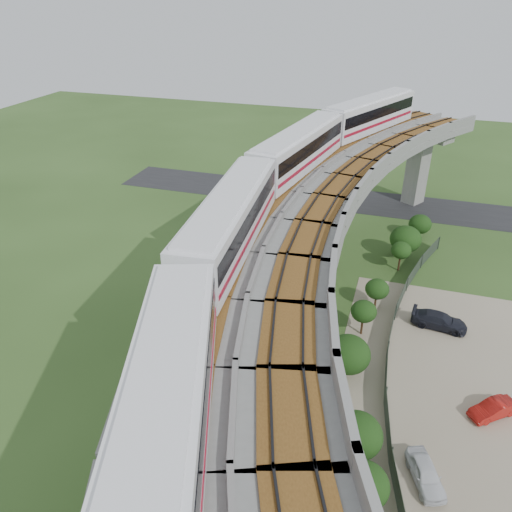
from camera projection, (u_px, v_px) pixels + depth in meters
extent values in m
plane|color=#314D1F|center=(279.00, 336.00, 40.24)|extent=(160.00, 160.00, 0.00)
cube|color=gray|center=(465.00, 390.00, 34.89)|extent=(18.00, 26.00, 0.04)
cube|color=#232326|center=(339.00, 199.00, 65.23)|extent=(60.00, 8.00, 0.03)
cube|color=#99968E|center=(417.00, 171.00, 62.29)|extent=(2.86, 2.93, 8.40)
cube|color=#99968E|center=(423.00, 133.00, 59.95)|extent=(7.21, 5.74, 1.20)
cube|color=#99968E|center=(319.00, 235.00, 46.64)|extent=(2.35, 2.51, 8.40)
cube|color=#99968E|center=(322.00, 187.00, 44.30)|extent=(7.31, 3.58, 1.20)
cube|color=#99968E|center=(250.00, 388.00, 29.28)|extent=(2.35, 2.51, 8.40)
cube|color=#99968E|center=(249.00, 322.00, 26.94)|extent=(7.31, 3.58, 1.20)
cube|color=gray|center=(397.00, 134.00, 55.86)|extent=(16.42, 20.91, 0.80)
cube|color=gray|center=(365.00, 119.00, 58.02)|extent=(8.66, 17.08, 1.00)
cube|color=gray|center=(434.00, 133.00, 52.82)|extent=(8.66, 17.08, 1.00)
cube|color=brown|center=(380.00, 126.00, 56.96)|extent=(10.68, 18.08, 0.12)
cube|color=black|center=(380.00, 125.00, 56.90)|extent=(9.69, 17.59, 0.12)
cube|color=brown|center=(415.00, 133.00, 54.30)|extent=(10.68, 18.08, 0.12)
cube|color=black|center=(415.00, 132.00, 54.25)|extent=(9.69, 17.59, 0.12)
cube|color=gray|center=(318.00, 181.00, 42.79)|extent=(11.77, 20.03, 0.80)
cube|color=gray|center=(272.00, 164.00, 44.02)|extent=(3.22, 18.71, 1.00)
cube|color=gray|center=(368.00, 179.00, 40.69)|extent=(3.22, 18.71, 1.00)
cube|color=brown|center=(294.00, 172.00, 43.42)|extent=(5.44, 19.05, 0.12)
cube|color=black|center=(294.00, 171.00, 43.36)|extent=(4.35, 18.88, 0.12)
cube|color=brown|center=(343.00, 180.00, 41.72)|extent=(5.44, 19.05, 0.12)
cube|color=black|center=(343.00, 179.00, 41.66)|extent=(4.35, 18.88, 0.12)
cube|color=gray|center=(253.00, 293.00, 27.58)|extent=(11.77, 20.03, 0.80)
cube|color=gray|center=(176.00, 273.00, 27.72)|extent=(3.22, 18.71, 1.00)
cube|color=gray|center=(332.00, 286.00, 26.58)|extent=(3.22, 18.71, 1.00)
cube|color=brown|center=(213.00, 283.00, 27.65)|extent=(5.44, 19.05, 0.12)
cube|color=black|center=(213.00, 281.00, 27.59)|extent=(4.35, 18.88, 0.12)
cube|color=brown|center=(292.00, 289.00, 27.07)|extent=(5.44, 19.05, 0.12)
cube|color=black|center=(293.00, 287.00, 27.01)|extent=(4.35, 18.88, 0.12)
cube|color=white|center=(166.00, 415.00, 16.93)|extent=(7.48, 15.05, 3.20)
cube|color=white|center=(161.00, 378.00, 16.10)|extent=(6.72, 14.17, 0.22)
cube|color=black|center=(165.00, 406.00, 16.71)|extent=(7.34, 14.51, 1.15)
cube|color=#A71027|center=(168.00, 431.00, 17.29)|extent=(7.34, 14.51, 0.30)
cube|color=black|center=(170.00, 445.00, 17.64)|extent=(5.98, 12.67, 0.28)
cube|color=white|center=(230.00, 221.00, 30.46)|extent=(3.95, 15.17, 3.20)
cube|color=white|center=(230.00, 195.00, 29.63)|extent=(3.35, 14.38, 0.22)
cube|color=black|center=(230.00, 215.00, 30.24)|extent=(3.96, 14.58, 1.15)
cube|color=#A71027|center=(231.00, 232.00, 30.82)|extent=(3.96, 14.58, 0.30)
cube|color=black|center=(231.00, 242.00, 31.17)|extent=(2.96, 12.86, 0.28)
cube|color=white|center=(299.00, 150.00, 43.24)|extent=(5.15, 15.24, 3.20)
cube|color=white|center=(300.00, 130.00, 42.41)|extent=(4.50, 14.41, 0.22)
cube|color=black|center=(299.00, 144.00, 43.02)|extent=(5.11, 14.66, 1.15)
cube|color=#A71027|center=(298.00, 158.00, 43.61)|extent=(5.11, 14.66, 0.30)
cube|color=black|center=(298.00, 166.00, 43.95)|extent=(3.99, 12.89, 0.28)
cube|color=white|center=(370.00, 114.00, 54.48)|extent=(8.55, 14.81, 3.20)
cube|color=white|center=(372.00, 98.00, 53.65)|extent=(7.75, 13.90, 0.22)
cube|color=black|center=(370.00, 110.00, 54.26)|extent=(8.36, 14.28, 1.15)
cube|color=#A71027|center=(369.00, 121.00, 54.84)|extent=(8.36, 14.28, 0.30)
cube|color=black|center=(369.00, 128.00, 55.19)|extent=(6.91, 12.42, 0.28)
cylinder|color=#2D382D|center=(439.00, 243.00, 52.73)|extent=(0.08, 0.08, 1.50)
cube|color=#2D382D|center=(430.00, 252.00, 51.03)|extent=(1.69, 4.77, 1.40)
cylinder|color=#2D382D|center=(422.00, 262.00, 49.27)|extent=(0.08, 0.08, 1.50)
cube|color=#2D382D|center=(414.00, 272.00, 47.45)|extent=(1.23, 4.91, 1.40)
cylinder|color=#2D382D|center=(407.00, 284.00, 45.58)|extent=(0.08, 0.08, 1.50)
cube|color=#2D382D|center=(401.00, 298.00, 43.66)|extent=(0.75, 4.99, 1.40)
cylinder|color=#2D382D|center=(396.00, 313.00, 41.69)|extent=(0.08, 0.08, 1.50)
cube|color=#2D382D|center=(391.00, 330.00, 39.69)|extent=(0.27, 5.04, 1.40)
cylinder|color=#2D382D|center=(388.00, 349.00, 37.64)|extent=(0.08, 0.08, 1.50)
cube|color=#2D382D|center=(386.00, 371.00, 35.57)|extent=(0.27, 5.04, 1.40)
cylinder|color=#2D382D|center=(386.00, 395.00, 33.47)|extent=(0.08, 0.08, 1.50)
cube|color=#2D382D|center=(388.00, 423.00, 31.35)|extent=(0.75, 4.99, 1.40)
cylinder|color=#2D382D|center=(391.00, 456.00, 29.21)|extent=(0.08, 0.08, 1.50)
cube|color=#2D382D|center=(398.00, 494.00, 27.06)|extent=(1.23, 4.91, 1.40)
cylinder|color=#382314|center=(418.00, 234.00, 55.18)|extent=(0.18, 0.18, 0.97)
ellipsoid|color=#123611|center=(420.00, 224.00, 54.58)|extent=(2.45, 2.45, 2.09)
cylinder|color=#382314|center=(403.00, 253.00, 51.04)|extent=(0.18, 0.18, 1.30)
ellipsoid|color=#123611|center=(406.00, 239.00, 50.27)|extent=(3.15, 3.15, 2.68)
cylinder|color=#382314|center=(399.00, 263.00, 48.85)|extent=(0.18, 0.18, 1.67)
ellipsoid|color=#123611|center=(401.00, 250.00, 48.16)|extent=(1.94, 1.94, 1.65)
cylinder|color=#382314|center=(375.00, 301.00, 43.37)|extent=(0.18, 0.18, 1.31)
ellipsoid|color=#123611|center=(377.00, 289.00, 42.75)|extent=(2.05, 2.05, 1.74)
cylinder|color=#382314|center=(362.00, 326.00, 40.05)|extent=(0.18, 0.18, 1.62)
ellipsoid|color=#123611|center=(364.00, 311.00, 39.36)|extent=(2.05, 2.05, 1.74)
cylinder|color=#382314|center=(346.00, 370.00, 36.05)|extent=(0.18, 0.18, 0.95)
ellipsoid|color=#123611|center=(348.00, 354.00, 35.35)|extent=(3.19, 3.19, 2.71)
cylinder|color=#382314|center=(354.00, 452.00, 29.74)|extent=(0.18, 0.18, 1.04)
ellipsoid|color=#123611|center=(357.00, 435.00, 29.04)|extent=(3.06, 3.06, 2.60)
cylinder|color=#382314|center=(361.00, 501.00, 26.86)|extent=(0.18, 0.18, 1.13)
ellipsoid|color=#123611|center=(364.00, 485.00, 26.20)|extent=(2.70, 2.70, 2.30)
imported|color=white|center=(426.00, 474.00, 28.28)|extent=(2.66, 3.83, 1.21)
imported|color=#A6140F|center=(493.00, 409.00, 32.60)|extent=(3.36, 3.02, 1.11)
imported|color=black|center=(439.00, 321.00, 40.88)|extent=(4.61, 2.30, 1.29)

